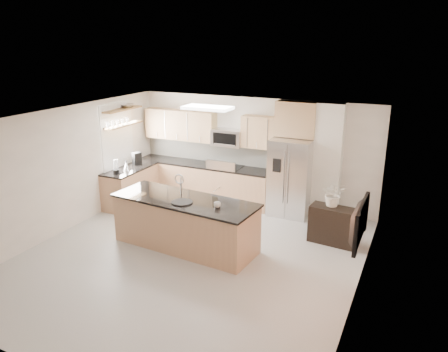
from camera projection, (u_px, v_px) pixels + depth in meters
The scene contains 27 objects.
floor at pixel (189, 258), 8.15m from camera, with size 6.50×6.50×0.00m, color #B0ADA7.
ceiling at pixel (185, 120), 7.37m from camera, with size 6.00×6.50×0.02m, color white.
wall_back at pixel (254, 151), 10.56m from camera, with size 6.00×0.02×2.60m, color beige.
wall_front at pixel (46, 280), 4.95m from camera, with size 6.00×0.02×2.60m, color beige.
wall_left at pixel (60, 172), 8.97m from camera, with size 0.02×6.50×2.60m, color beige.
wall_right at pixel (361, 221), 6.55m from camera, with size 0.02×6.50×2.60m, color beige.
back_counter at pixel (203, 181), 11.03m from camera, with size 3.55×0.66×1.44m.
left_counter at pixel (131, 186), 10.69m from camera, with size 0.66×1.50×0.92m.
range at pixel (226, 184), 10.77m from camera, with size 0.76×0.64×1.14m.
upper_cabinets at pixel (203, 127), 10.79m from camera, with size 3.50×0.33×0.75m.
microwave at pixel (228, 138), 10.53m from camera, with size 0.76×0.40×0.40m.
refrigerator at pixel (291, 177), 9.94m from camera, with size 0.92×0.78×1.78m.
partition_column at pixel (328, 162), 9.70m from camera, with size 0.60×0.30×2.60m, color white.
window at pixel (117, 137), 10.45m from camera, with size 0.04×1.15×1.65m.
shelf_lower at pixel (123, 125), 10.40m from camera, with size 0.30×1.20×0.04m, color brown.
shelf_upper at pixel (122, 109), 10.28m from camera, with size 0.30×1.20×0.04m, color brown.
ceiling_fixture at pixel (208, 108), 8.92m from camera, with size 1.00×0.50×0.06m, color white.
island at pixel (185, 223), 8.47m from camera, with size 2.93×1.27×1.41m.
credenza at pixel (334, 225), 8.64m from camera, with size 0.94×0.40×0.76m, color black.
cup at pixel (217, 205), 7.90m from camera, with size 0.12×0.12×0.10m, color white.
platter at pixel (182, 202), 8.14m from camera, with size 0.40×0.40×0.02m, color black.
blender at pixel (116, 168), 10.08m from camera, with size 0.14×0.14×0.33m.
kettle at pixel (126, 166), 10.35m from camera, with size 0.18×0.18×0.23m.
coffee_maker at pixel (137, 159), 10.81m from camera, with size 0.23×0.25×0.31m.
bowl at pixel (127, 105), 10.45m from camera, with size 0.39×0.39×0.10m, color silver.
flower_vase at pixel (334, 188), 8.51m from camera, with size 0.68×0.59×0.75m, color silver.
television at pixel (353, 222), 6.39m from camera, with size 1.08×0.14×0.62m, color black.
Camera 1 is at (3.68, -6.35, 3.91)m, focal length 35.00 mm.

